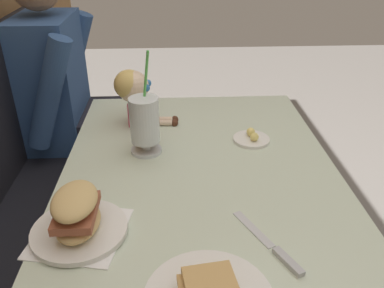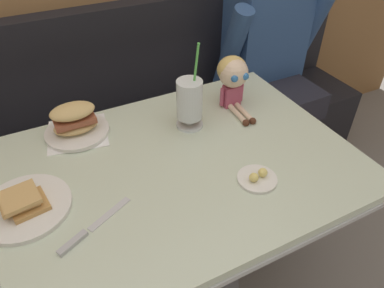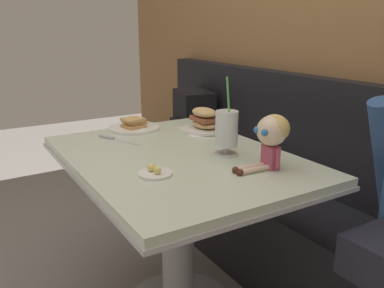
# 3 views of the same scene
# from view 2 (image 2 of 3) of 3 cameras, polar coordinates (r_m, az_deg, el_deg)

# --- Properties ---
(booth_bench) EXTENTS (2.60, 0.48, 1.00)m
(booth_bench) POSITION_cam_2_polar(r_m,az_deg,el_deg) (1.86, -9.84, -0.77)
(booth_bench) COLOR black
(booth_bench) RESTS_ON ground
(diner_table) EXTENTS (1.11, 0.81, 0.74)m
(diner_table) POSITION_cam_2_polar(r_m,az_deg,el_deg) (1.28, -1.54, -9.34)
(diner_table) COLOR beige
(diner_table) RESTS_ON ground
(toast_plate) EXTENTS (0.25, 0.25, 0.06)m
(toast_plate) POSITION_cam_2_polar(r_m,az_deg,el_deg) (1.09, -25.13, -8.83)
(toast_plate) COLOR white
(toast_plate) RESTS_ON diner_table
(milkshake_glass) EXTENTS (0.10, 0.10, 0.32)m
(milkshake_glass) POSITION_cam_2_polar(r_m,az_deg,el_deg) (1.24, -0.39, 6.77)
(milkshake_glass) COLOR silver
(milkshake_glass) RESTS_ON diner_table
(sandwich_plate) EXTENTS (0.23, 0.23, 0.12)m
(sandwich_plate) POSITION_cam_2_polar(r_m,az_deg,el_deg) (1.29, -18.11, 3.23)
(sandwich_plate) COLOR white
(sandwich_plate) RESTS_ON diner_table
(butter_saucer) EXTENTS (0.12, 0.12, 0.04)m
(butter_saucer) POSITION_cam_2_polar(r_m,az_deg,el_deg) (1.09, 10.43, -5.42)
(butter_saucer) COLOR white
(butter_saucer) RESTS_ON diner_table
(butter_knife) EXTENTS (0.22, 0.12, 0.01)m
(butter_knife) POSITION_cam_2_polar(r_m,az_deg,el_deg) (0.98, -16.89, -13.60)
(butter_knife) COLOR silver
(butter_knife) RESTS_ON diner_table
(seated_doll) EXTENTS (0.12, 0.22, 0.20)m
(seated_doll) POSITION_cam_2_polar(r_m,az_deg,el_deg) (1.35, 6.57, 10.80)
(seated_doll) COLOR #B74C6B
(seated_doll) RESTS_ON diner_table
(diner_patron) EXTENTS (0.55, 0.48, 0.81)m
(diner_patron) POSITION_cam_2_polar(r_m,az_deg,el_deg) (1.92, 12.07, 14.84)
(diner_patron) COLOR #2D4C7F
(diner_patron) RESTS_ON booth_bench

